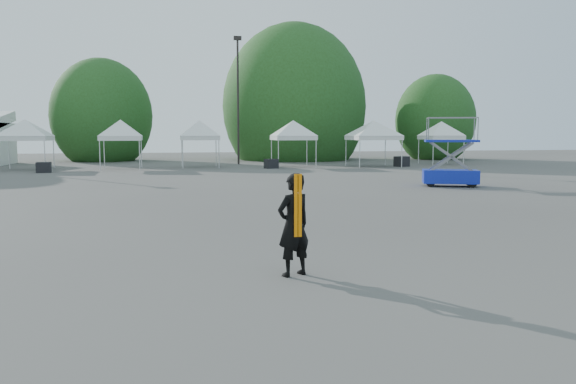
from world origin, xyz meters
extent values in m
plane|color=#474442|center=(0.00, 0.00, 0.00)|extent=(120.00, 120.00, 0.00)
cylinder|color=black|center=(3.00, 32.00, 4.75)|extent=(0.16, 0.16, 9.50)
cube|color=black|center=(3.00, 32.00, 9.65)|extent=(0.60, 0.25, 0.30)
cylinder|color=#382314|center=(-8.00, 40.00, 1.14)|extent=(0.36, 0.36, 2.27)
ellipsoid|color=#224717|center=(-8.00, 40.00, 3.94)|extent=(4.16, 4.16, 4.78)
cylinder|color=#382314|center=(9.00, 39.00, 1.40)|extent=(0.36, 0.36, 2.80)
ellipsoid|color=#224717|center=(9.00, 39.00, 4.85)|extent=(5.12, 5.12, 5.89)
cylinder|color=#382314|center=(22.00, 37.00, 1.05)|extent=(0.36, 0.36, 2.10)
ellipsoid|color=#224717|center=(22.00, 37.00, 3.64)|extent=(3.84, 3.84, 4.42)
cylinder|color=silver|center=(-10.12, 26.86, 1.00)|extent=(0.06, 0.06, 2.00)
cylinder|color=silver|center=(-12.99, 29.72, 1.00)|extent=(0.06, 0.06, 2.00)
cylinder|color=silver|center=(-10.12, 29.72, 1.00)|extent=(0.06, 0.06, 2.00)
cube|color=white|center=(-11.56, 28.29, 2.08)|extent=(3.07, 3.07, 0.30)
pyramid|color=white|center=(-11.56, 28.29, 3.33)|extent=(4.34, 4.34, 1.10)
cylinder|color=silver|center=(-6.69, 26.44, 1.00)|extent=(0.06, 0.06, 2.00)
cylinder|color=silver|center=(-4.20, 26.44, 1.00)|extent=(0.06, 0.06, 2.00)
cylinder|color=silver|center=(-6.69, 28.94, 1.00)|extent=(0.06, 0.06, 2.00)
cylinder|color=silver|center=(-4.20, 28.94, 1.00)|extent=(0.06, 0.06, 2.00)
cube|color=white|center=(-5.44, 27.69, 2.08)|extent=(2.69, 2.69, 0.30)
pyramid|color=white|center=(-5.44, 27.69, 3.33)|extent=(3.81, 3.81, 1.10)
cylinder|color=silver|center=(-1.38, 27.58, 1.00)|extent=(0.06, 0.06, 2.00)
cylinder|color=silver|center=(1.10, 27.58, 1.00)|extent=(0.06, 0.06, 2.00)
cylinder|color=silver|center=(-1.38, 30.07, 1.00)|extent=(0.06, 0.06, 2.00)
cylinder|color=silver|center=(1.10, 30.07, 1.00)|extent=(0.06, 0.06, 2.00)
cube|color=white|center=(-0.14, 28.83, 2.08)|extent=(2.69, 2.69, 0.30)
pyramid|color=white|center=(-0.14, 28.83, 3.33)|extent=(3.80, 3.80, 1.10)
cylinder|color=silver|center=(5.07, 26.30, 1.00)|extent=(0.06, 0.06, 2.00)
cylinder|color=silver|center=(7.76, 26.30, 1.00)|extent=(0.06, 0.06, 2.00)
cylinder|color=silver|center=(5.07, 28.98, 1.00)|extent=(0.06, 0.06, 2.00)
cylinder|color=silver|center=(7.76, 28.98, 1.00)|extent=(0.06, 0.06, 2.00)
cube|color=white|center=(6.41, 27.64, 2.08)|extent=(2.88, 2.88, 0.30)
pyramid|color=white|center=(6.41, 27.64, 3.33)|extent=(4.07, 4.07, 1.10)
cylinder|color=silver|center=(10.67, 25.45, 1.00)|extent=(0.06, 0.06, 2.00)
cylinder|color=silver|center=(13.79, 25.45, 1.00)|extent=(0.06, 0.06, 2.00)
cylinder|color=silver|center=(10.67, 28.57, 1.00)|extent=(0.06, 0.06, 2.00)
cylinder|color=silver|center=(13.79, 28.57, 1.00)|extent=(0.06, 0.06, 2.00)
cube|color=white|center=(12.23, 27.01, 2.08)|extent=(3.32, 3.32, 0.30)
pyramid|color=white|center=(12.23, 27.01, 3.33)|extent=(4.70, 4.70, 1.10)
cylinder|color=silver|center=(17.13, 27.39, 1.00)|extent=(0.06, 0.06, 2.00)
cylinder|color=silver|center=(19.66, 27.39, 1.00)|extent=(0.06, 0.06, 2.00)
cylinder|color=silver|center=(17.13, 29.91, 1.00)|extent=(0.06, 0.06, 2.00)
cylinder|color=silver|center=(19.66, 29.91, 1.00)|extent=(0.06, 0.06, 2.00)
cube|color=white|center=(18.39, 28.65, 2.08)|extent=(2.72, 2.72, 0.30)
pyramid|color=white|center=(18.39, 28.65, 3.33)|extent=(3.85, 3.85, 1.10)
imported|color=black|center=(-0.22, -2.53, 0.88)|extent=(0.76, 0.65, 1.75)
cube|color=orange|center=(-0.22, -2.71, 1.23)|extent=(0.14, 0.02, 1.05)
cube|color=#0E0CA1|center=(10.26, 11.75, 0.45)|extent=(2.70, 2.01, 0.61)
cube|color=#0E0CA1|center=(10.26, 11.75, 2.07)|extent=(2.59, 1.93, 0.10)
cylinder|color=black|center=(9.23, 11.61, 0.18)|extent=(0.39, 0.27, 0.36)
cylinder|color=black|center=(10.92, 10.95, 0.18)|extent=(0.39, 0.27, 0.36)
cylinder|color=black|center=(9.60, 12.55, 0.18)|extent=(0.39, 0.27, 0.36)
cylinder|color=black|center=(11.29, 11.89, 0.18)|extent=(0.39, 0.27, 0.36)
cube|color=black|center=(-9.85, 25.08, 0.32)|extent=(0.87, 0.70, 0.64)
cube|color=black|center=(4.59, 26.40, 0.32)|extent=(1.01, 0.91, 0.64)
cube|color=black|center=(14.28, 26.58, 0.37)|extent=(1.17, 1.07, 0.74)
camera|label=1|loc=(-2.24, -11.68, 2.42)|focal=35.00mm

